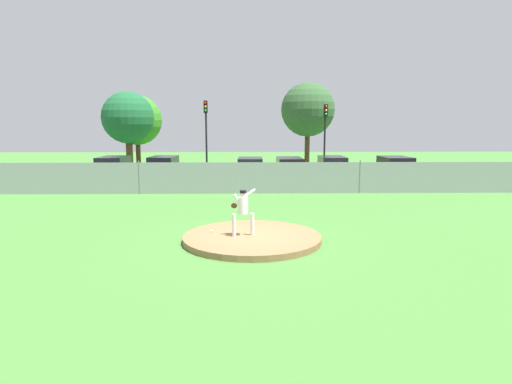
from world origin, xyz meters
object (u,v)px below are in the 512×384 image
at_px(pitcher_youth, 243,208).
at_px(parked_car_slate, 114,171).
at_px(parked_car_charcoal, 164,170).
at_px(parked_car_red, 289,171).
at_px(traffic_light_far, 325,127).
at_px(parked_car_white, 250,171).
at_px(baseball, 211,231).
at_px(traffic_cone_orange, 211,176).
at_px(parked_car_burgundy, 395,170).
at_px(traffic_light_near, 206,125).
at_px(parked_car_silver, 332,170).

relative_size(pitcher_youth, parked_car_slate, 0.34).
distance_m(parked_car_slate, parked_car_charcoal, 3.17).
xyz_separation_m(parked_car_red, traffic_light_far, (3.10, 4.60, 2.78)).
bearing_deg(parked_car_white, baseball, -95.86).
xyz_separation_m(parked_car_slate, parked_car_charcoal, (3.07, 0.77, -0.02)).
distance_m(baseball, parked_car_charcoal, 15.11).
bearing_deg(parked_car_red, parked_car_slate, -179.46).
bearing_deg(pitcher_youth, traffic_cone_orange, 98.30).
xyz_separation_m(parked_car_slate, traffic_cone_orange, (6.13, 2.05, -0.58)).
relative_size(parked_car_burgundy, parked_car_charcoal, 0.98).
height_order(parked_car_white, traffic_light_far, traffic_light_far).
relative_size(baseball, traffic_cone_orange, 0.13).
relative_size(parked_car_charcoal, traffic_light_near, 0.82).
relative_size(pitcher_youth, parked_car_burgundy, 0.36).
distance_m(baseball, parked_car_white, 14.06).
height_order(parked_car_silver, traffic_light_near, traffic_light_near).
distance_m(parked_car_white, traffic_light_near, 6.17).
relative_size(pitcher_youth, traffic_light_near, 0.29).
bearing_deg(pitcher_youth, parked_car_white, 88.63).
bearing_deg(traffic_cone_orange, traffic_light_far, 17.55).
bearing_deg(parked_car_slate, parked_car_silver, 2.40).
relative_size(parked_car_red, traffic_cone_orange, 8.74).
bearing_deg(baseball, traffic_cone_orange, 94.66).
relative_size(parked_car_white, traffic_light_far, 0.79).
relative_size(parked_car_burgundy, parked_car_white, 1.06).
relative_size(parked_car_red, parked_car_white, 1.15).
distance_m(parked_car_red, parked_car_charcoal, 8.38).
bearing_deg(parked_car_red, traffic_cone_orange, 159.83).
relative_size(parked_car_silver, parked_car_slate, 1.00).
height_order(baseball, parked_car_silver, parked_car_silver).
height_order(parked_car_red, parked_car_charcoal, parked_car_charcoal).
distance_m(parked_car_red, traffic_light_near, 7.93).
relative_size(baseball, parked_car_silver, 0.02).
distance_m(parked_car_charcoal, traffic_light_far, 12.43).
xyz_separation_m(baseball, traffic_cone_orange, (-1.28, 15.74, 0.02)).
height_order(parked_car_red, parked_car_silver, parked_car_silver).
distance_m(baseball, traffic_light_near, 18.71).
relative_size(parked_car_charcoal, traffic_cone_orange, 8.29).
bearing_deg(traffic_cone_orange, parked_car_silver, -10.06).
xyz_separation_m(parked_car_white, traffic_cone_orange, (-2.72, 1.77, -0.53)).
bearing_deg(pitcher_youth, parked_car_burgundy, 55.44).
distance_m(pitcher_youth, parked_car_silver, 15.91).
bearing_deg(traffic_light_near, parked_car_silver, -24.63).
distance_m(parked_car_white, traffic_cone_orange, 3.29).
xyz_separation_m(parked_car_burgundy, parked_car_slate, (-18.44, -0.23, 0.03)).
xyz_separation_m(pitcher_youth, parked_car_burgundy, (9.94, 14.44, -0.33)).
distance_m(parked_car_burgundy, traffic_light_near, 13.89).
bearing_deg(baseball, pitcher_youth, -25.47).
height_order(pitcher_youth, baseball, pitcher_youth).
distance_m(parked_car_white, parked_car_slate, 8.85).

